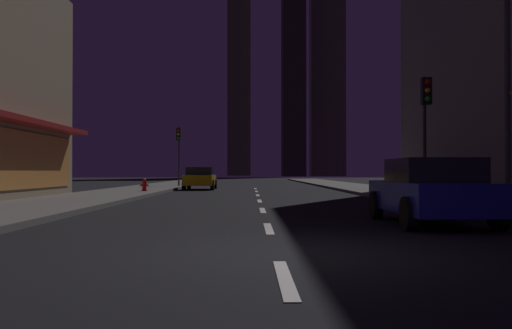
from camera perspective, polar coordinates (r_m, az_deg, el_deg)
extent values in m
cube|color=black|center=(39.97, -0.09, -2.48)|extent=(78.00, 136.00, 0.10)
cube|color=#605E59|center=(40.64, 9.83, -2.27)|extent=(4.00, 76.00, 0.15)
cube|color=#605E59|center=(40.51, -10.05, -2.27)|extent=(4.00, 76.00, 0.15)
cube|color=silver|center=(6.08, 3.01, -11.72)|extent=(0.16, 2.20, 0.01)
cube|color=silver|center=(11.22, 1.31, -6.66)|extent=(0.16, 2.20, 0.01)
cube|color=silver|center=(16.40, 0.69, -4.79)|extent=(0.16, 2.20, 0.01)
cube|color=silver|center=(21.59, 0.37, -3.82)|extent=(0.16, 2.20, 0.01)
cube|color=silver|center=(26.78, 0.18, -3.22)|extent=(0.16, 2.20, 0.01)
cube|color=silver|center=(31.98, 0.04, -2.82)|extent=(0.16, 2.20, 0.01)
cube|color=silver|center=(37.17, -0.05, -2.53)|extent=(0.16, 2.20, 0.01)
cube|color=#524E3E|center=(163.31, -1.76, 7.84)|extent=(6.70, 7.19, 51.06)
cube|color=#2E2B22|center=(141.29, 3.89, 14.41)|extent=(5.67, 7.63, 76.18)
cube|color=brown|center=(148.74, 7.39, 14.14)|extent=(8.64, 6.85, 78.72)
cube|color=navy|center=(12.73, 17.61, -3.18)|extent=(1.80, 4.20, 0.65)
cube|color=black|center=(12.52, 17.89, -0.65)|extent=(1.64, 2.00, 0.55)
cylinder|color=black|center=(13.85, 12.32, -4.13)|extent=(0.22, 0.68, 0.68)
cylinder|color=black|center=(14.35, 19.21, -3.99)|extent=(0.22, 0.68, 0.68)
cylinder|color=black|center=(11.15, 15.57, -4.95)|extent=(0.22, 0.68, 0.68)
cylinder|color=black|center=(11.76, 23.86, -4.69)|extent=(0.22, 0.68, 0.68)
sphere|color=white|center=(14.54, 13.01, -2.69)|extent=(0.18, 0.18, 0.18)
sphere|color=white|center=(14.84, 17.15, -2.63)|extent=(0.18, 0.18, 0.18)
cube|color=gold|center=(35.76, -5.81, -1.62)|extent=(1.80, 4.20, 0.65)
cube|color=black|center=(35.56, -5.83, -0.72)|extent=(1.64, 2.00, 0.55)
cylinder|color=black|center=(37.25, -6.96, -2.00)|extent=(0.22, 0.68, 0.68)
cylinder|color=black|center=(37.09, -4.26, -2.01)|extent=(0.22, 0.68, 0.68)
cylinder|color=black|center=(34.46, -7.47, -2.10)|extent=(0.22, 0.68, 0.68)
cylinder|color=black|center=(34.30, -4.55, -2.12)|extent=(0.22, 0.68, 0.68)
sphere|color=white|center=(37.85, -6.35, -1.49)|extent=(0.18, 0.18, 0.18)
sphere|color=white|center=(37.76, -4.69, -1.50)|extent=(0.18, 0.18, 0.18)
cylinder|color=red|center=(29.31, -11.50, -2.17)|extent=(0.22, 0.22, 0.55)
sphere|color=red|center=(29.30, -11.50, -1.63)|extent=(0.21, 0.21, 0.21)
cylinder|color=red|center=(29.31, -11.50, -2.65)|extent=(0.30, 0.30, 0.06)
cylinder|color=red|center=(29.34, -11.81, -2.11)|extent=(0.10, 0.10, 0.10)
cylinder|color=red|center=(29.28, -11.19, -2.12)|extent=(0.10, 0.10, 0.10)
cylinder|color=#2D2D2D|center=(19.34, 17.08, 2.51)|extent=(0.12, 0.12, 4.20)
cube|color=black|center=(19.31, 17.24, 7.29)|extent=(0.32, 0.24, 0.90)
sphere|color=red|center=(19.22, 17.36, 8.17)|extent=(0.18, 0.18, 0.18)
sphere|color=#F2B20C|center=(19.18, 17.36, 7.34)|extent=(0.18, 0.18, 0.18)
sphere|color=#19D833|center=(19.15, 17.37, 6.51)|extent=(0.18, 0.18, 0.18)
cylinder|color=#2D2D2D|center=(39.93, -8.00, 0.82)|extent=(0.12, 0.12, 4.20)
cube|color=black|center=(39.81, -8.04, 3.14)|extent=(0.32, 0.24, 0.90)
sphere|color=red|center=(39.70, -8.06, 3.55)|extent=(0.18, 0.18, 0.18)
sphere|color=#F2B20C|center=(39.68, -8.06, 3.15)|extent=(0.18, 0.18, 0.18)
sphere|color=#19D833|center=(39.66, -8.06, 2.74)|extent=(0.18, 0.18, 0.18)
cylinder|color=#38383D|center=(15.56, 24.62, 7.59)|extent=(0.16, 0.16, 6.50)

